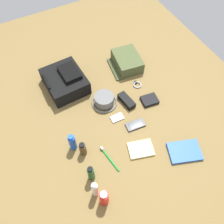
{
  "coord_description": "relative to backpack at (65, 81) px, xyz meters",
  "views": [
    {
      "loc": [
        -0.77,
        0.4,
        1.37
      ],
      "look_at": [
        0.0,
        0.0,
        0.04
      ],
      "focal_mm": 38.66,
      "sensor_mm": 36.0,
      "label": 1
    }
  ],
  "objects": [
    {
      "name": "ground_plane",
      "position": [
        -0.38,
        -0.18,
        -0.07
      ],
      "size": [
        2.64,
        2.02,
        0.02
      ],
      "primitive_type": "cube",
      "color": "brown",
      "rests_on": "ground"
    },
    {
      "name": "backpack",
      "position": [
        0.0,
        0.0,
        0.0
      ],
      "size": [
        0.32,
        0.28,
        0.14
      ],
      "color": "black",
      "rests_on": "ground_plane"
    },
    {
      "name": "toiletry_pouch",
      "position": [
        -0.02,
        -0.49,
        -0.02
      ],
      "size": [
        0.26,
        0.25,
        0.09
      ],
      "color": "#47512D",
      "rests_on": "ground_plane"
    },
    {
      "name": "bucket_hat",
      "position": [
        -0.26,
        -0.18,
        -0.03
      ],
      "size": [
        0.18,
        0.18,
        0.07
      ],
      "color": "slate",
      "rests_on": "ground_plane"
    },
    {
      "name": "sunscreen_spray",
      "position": [
        -0.85,
        0.11,
        0.01
      ],
      "size": [
        0.05,
        0.05,
        0.14
      ],
      "color": "red",
      "rests_on": "ground_plane"
    },
    {
      "name": "toothpaste_tube",
      "position": [
        -0.79,
        0.14,
        0.02
      ],
      "size": [
        0.03,
        0.03,
        0.16
      ],
      "color": "white",
      "rests_on": "ground_plane"
    },
    {
      "name": "shampoo_bottle",
      "position": [
        -0.7,
        0.12,
        0.01
      ],
      "size": [
        0.04,
        0.04,
        0.14
      ],
      "color": "#19471E",
      "rests_on": "ground_plane"
    },
    {
      "name": "cologne_bottle",
      "position": [
        -0.54,
        0.1,
        -0.01
      ],
      "size": [
        0.04,
        0.04,
        0.11
      ],
      "color": "#473319",
      "rests_on": "ground_plane"
    },
    {
      "name": "deodorant_spray",
      "position": [
        -0.48,
        0.14,
        0.01
      ],
      "size": [
        0.04,
        0.04,
        0.14
      ],
      "color": "blue",
      "rests_on": "ground_plane"
    },
    {
      "name": "paperback_novel",
      "position": [
        -0.82,
        -0.45,
        -0.05
      ],
      "size": [
        0.19,
        0.23,
        0.02
      ],
      "color": "blue",
      "rests_on": "ground_plane"
    },
    {
      "name": "cell_phone",
      "position": [
        -0.52,
        -0.28,
        -0.05
      ],
      "size": [
        0.07,
        0.13,
        0.01
      ],
      "color": "black",
      "rests_on": "ground_plane"
    },
    {
      "name": "media_player",
      "position": [
        -0.41,
        -0.2,
        -0.05
      ],
      "size": [
        0.05,
        0.08,
        0.01
      ],
      "color": "#B7B7BC",
      "rests_on": "ground_plane"
    },
    {
      "name": "wristwatch",
      "position": [
        -0.23,
        -0.46,
        -0.05
      ],
      "size": [
        0.07,
        0.06,
        0.01
      ],
      "color": "#99999E",
      "rests_on": "ground_plane"
    },
    {
      "name": "toothbrush",
      "position": [
        -0.64,
        -0.02,
        -0.05
      ],
      "size": [
        0.19,
        0.04,
        0.02
      ],
      "color": "#198C33",
      "rests_on": "ground_plane"
    },
    {
      "name": "wallet",
      "position": [
        -0.39,
        -0.47,
        -0.05
      ],
      "size": [
        0.1,
        0.12,
        0.02
      ],
      "primitive_type": "cube",
      "rotation": [
        0.0,
        0.0,
        -0.13
      ],
      "color": "black",
      "rests_on": "ground_plane"
    },
    {
      "name": "notepad",
      "position": [
        -0.68,
        -0.22,
        -0.05
      ],
      "size": [
        0.15,
        0.17,
        0.02
      ],
      "primitive_type": "cube",
      "rotation": [
        0.0,
        0.0,
        -0.28
      ],
      "color": "beige",
      "rests_on": "ground_plane"
    },
    {
      "name": "sunglasses_case",
      "position": [
        -0.33,
        -0.32,
        -0.04
      ],
      "size": [
        0.15,
        0.08,
        0.04
      ],
      "primitive_type": "cube",
      "rotation": [
        0.0,
        0.0,
        0.15
      ],
      "color": "black",
      "rests_on": "ground_plane"
    }
  ]
}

